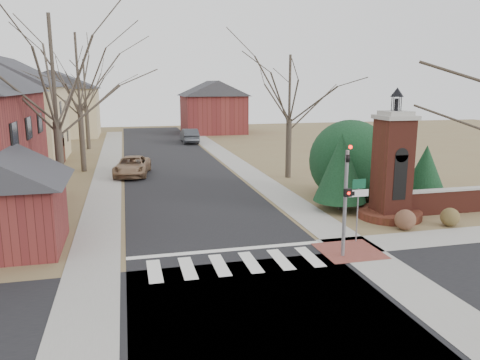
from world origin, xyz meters
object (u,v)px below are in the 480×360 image
object	(u,v)px
sign_post	(358,198)
brick_gate_monument	(392,176)
pickup_truck	(132,166)
distant_car	(190,136)
traffic_signal_pole	(346,192)

from	to	relation	value
sign_post	brick_gate_monument	world-z (taller)	brick_gate_monument
pickup_truck	distant_car	world-z (taller)	distant_car
traffic_signal_pole	pickup_truck	distance (m)	20.43
sign_post	distant_car	xyz separation A→B (m)	(-2.25, 35.67, -1.14)
traffic_signal_pole	pickup_truck	bearing A→B (deg)	112.24
traffic_signal_pole	distant_car	bearing A→B (deg)	91.49
traffic_signal_pole	pickup_truck	xyz separation A→B (m)	(-7.70, 18.83, -1.89)
traffic_signal_pole	brick_gate_monument	world-z (taller)	brick_gate_monument
traffic_signal_pole	sign_post	distance (m)	2.02
pickup_truck	distant_car	distance (m)	19.46
sign_post	pickup_truck	size ratio (longest dim) A/B	0.55
brick_gate_monument	distant_car	distance (m)	33.17
traffic_signal_pole	sign_post	xyz separation A→B (m)	(1.29, 1.41, -0.64)
pickup_truck	distant_car	size ratio (longest dim) A/B	1.02
brick_gate_monument	distant_car	size ratio (longest dim) A/B	1.33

